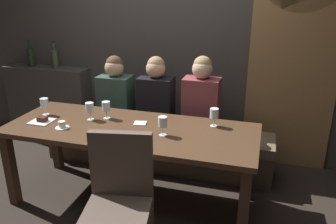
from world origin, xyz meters
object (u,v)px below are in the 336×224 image
Objects in this scene: diner_redhead at (116,92)px; wine_bottle_pale_label at (55,58)px; wine_glass_near_left at (44,103)px; banquette_bench at (156,146)px; wine_glass_far_left at (163,123)px; wine_glass_center_front at (90,108)px; wine_bottle_dark_red at (31,57)px; diner_far_end at (201,99)px; wine_glass_far_right at (214,114)px; diner_bearded at (156,95)px; espresso_cup at (62,125)px; dining_table at (131,137)px; dessert_plate at (42,121)px; chair_near_side at (119,195)px; wine_glass_end_right at (106,107)px.

wine_bottle_pale_label is at bearing 161.58° from diner_redhead.
banquette_bench is at bearing 35.24° from wine_glass_near_left.
wine_glass_center_front is (-0.74, 0.15, 0.00)m from wine_glass_far_left.
diner_far_end is at bearing -8.88° from wine_bottle_dark_red.
wine_glass_near_left is at bearing -144.76° from banquette_bench.
diner_far_end is 4.99× the size of wine_glass_far_right.
banquette_bench is at bearing 112.45° from wine_glass_far_left.
wine_glass_center_front is at bearing -86.44° from diner_redhead.
wine_glass_far_left and wine_glass_center_front have the same top height.
wine_glass_far_left is at bearing -6.55° from wine_glass_near_left.
wine_glass_near_left is at bearing -143.87° from diner_bearded.
diner_bearded reaches higher than wine_glass_center_front.
wine_glass_near_left is at bearing -48.82° from wine_bottle_dark_red.
wine_glass_near_left is 1.00× the size of wine_glass_far_left.
wine_glass_far_right is at bearing -17.96° from wine_bottle_dark_red.
wine_glass_center_front reaches higher than espresso_cup.
banquette_bench is 1.27m from wine_glass_near_left.
diner_bearded reaches higher than dining_table.
dessert_plate is (0.08, -0.17, -0.10)m from wine_glass_near_left.
wine_bottle_pale_label is 1.99× the size of wine_glass_near_left.
wine_bottle_dark_red reaches higher than diner_bearded.
wine_glass_far_left is (0.11, 0.65, 0.29)m from chair_near_side.
diner_redhead is 4.64× the size of wine_glass_far_right.
wine_glass_far_right is at bearing 19.07° from dining_table.
wine_glass_end_right is (1.45, -0.88, -0.21)m from wine_bottle_dark_red.
chair_near_side reaches higher than banquette_bench.
diner_redhead is at bearing 115.01° from chair_near_side.
wine_glass_near_left is at bearing 173.45° from wine_glass_far_left.
dessert_plate is at bearing 163.96° from espresso_cup.
wine_glass_near_left is 1.00× the size of wine_glass_end_right.
diner_far_end is 4.99× the size of wine_glass_center_front.
wine_glass_far_left reaches higher than banquette_bench.
wine_glass_center_front is at bearing -151.68° from wine_glass_end_right.
banquette_bench is at bearing 44.50° from dessert_plate.
diner_bearded reaches higher than wine_glass_near_left.
banquette_bench is 1.04m from wine_glass_far_left.
diner_far_end is at bearing -4.67° from diner_bearded.
diner_far_end is at bearing -10.44° from wine_bottle_pale_label.
banquette_bench is 1.66m from wine_bottle_pale_label.
wine_glass_near_left is (0.84, -0.96, -0.21)m from wine_bottle_dark_red.
espresso_cup reaches higher than banquette_bench.
wine_glass_far_right is at bearing 40.10° from wine_glass_far_left.
chair_near_side is 0.72m from wine_glass_far_left.
espresso_cup is (-0.14, -0.25, -0.09)m from wine_glass_center_front.
diner_redhead is (-0.46, 0.72, 0.16)m from dining_table.
wine_glass_near_left is at bearing -62.55° from wine_bottle_pale_label.
dining_table is 13.41× the size of wine_glass_center_front.
wine_glass_end_right is at bearing 120.05° from chair_near_side.
wine_glass_end_right is at bearing -31.45° from wine_bottle_dark_red.
espresso_cup is at bearing -96.20° from diner_redhead.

